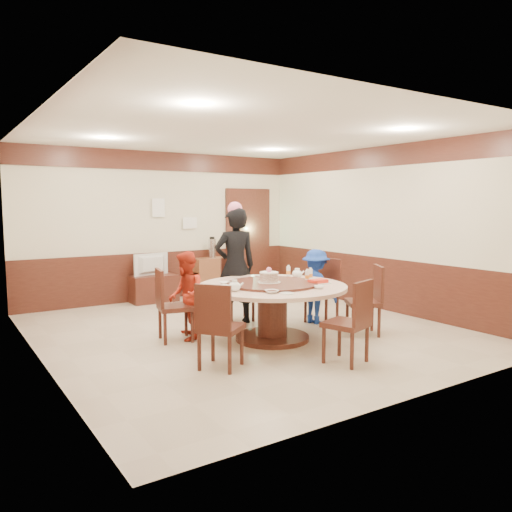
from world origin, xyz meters
TOP-DOWN VIEW (x-y plane):
  - room at (0.01, 0.01)m, footprint 6.00×6.04m
  - banquet_table at (0.04, -0.60)m, footprint 1.98×1.98m
  - chair_0 at (1.29, -0.17)m, footprint 0.57×0.56m
  - chair_1 at (0.25, 0.65)m, footprint 0.51×0.52m
  - chair_2 at (-1.09, 0.08)m, footprint 0.53×0.52m
  - chair_3 at (-1.12, -1.24)m, footprint 0.62×0.62m
  - chair_4 at (0.19, -1.88)m, footprint 0.55×0.56m
  - chair_5 at (1.28, -1.08)m, footprint 0.61×0.60m
  - person_standing at (0.11, 0.48)m, footprint 0.72×0.55m
  - person_red at (-0.92, 0.06)m, footprint 0.64×0.71m
  - person_blue at (1.13, -0.19)m, footprint 0.57×0.81m
  - birthday_cake at (-0.00, -0.57)m, footprint 0.31×0.31m
  - teapot_left at (-0.64, -0.76)m, footprint 0.17×0.15m
  - teapot_right at (0.67, -0.32)m, footprint 0.17×0.15m
  - bowl_0 at (-0.48, -0.23)m, footprint 0.14×0.14m
  - bowl_1 at (0.35, -1.19)m, footprint 0.13×0.13m
  - bowl_2 at (-0.33, -1.11)m, footprint 0.16×0.16m
  - bowl_3 at (0.65, -0.71)m, footprint 0.15×0.15m
  - bowl_4 at (-0.63, -0.47)m, footprint 0.14×0.14m
  - bowl_5 at (0.22, 0.01)m, footprint 0.13×0.13m
  - saucer_near at (-0.21, -1.25)m, footprint 0.18×0.18m
  - saucer_far at (0.49, -0.10)m, footprint 0.18×0.18m
  - shrimp_platter at (0.58, -0.90)m, footprint 0.30×0.20m
  - bottle_0 at (0.58, -0.66)m, footprint 0.06×0.06m
  - bottle_1 at (0.71, -0.58)m, footprint 0.06×0.06m
  - bottle_2 at (0.63, -0.17)m, footprint 0.06×0.06m
  - tv_stand at (-0.32, 2.75)m, footprint 0.85×0.45m
  - television at (-0.32, 2.75)m, footprint 0.71×0.21m
  - side_cabinet at (0.95, 2.78)m, footprint 0.80×0.40m
  - thermos at (0.94, 2.78)m, footprint 0.15×0.15m
  - notice_left at (-0.10, 2.96)m, footprint 0.25×0.00m
  - notice_right at (0.55, 2.96)m, footprint 0.30×0.00m

SIDE VIEW (x-z plane):
  - tv_stand at x=-0.32m, z-range 0.00..0.50m
  - chair_0 at x=1.29m, z-range -0.18..0.79m
  - chair_1 at x=0.25m, z-range -0.18..0.79m
  - chair_2 at x=-1.09m, z-range -0.18..0.79m
  - chair_3 at x=-1.12m, z-range -0.18..0.79m
  - chair_4 at x=0.19m, z-range -0.18..0.79m
  - chair_5 at x=1.28m, z-range -0.18..0.79m
  - side_cabinet at x=0.95m, z-range 0.00..0.75m
  - banquet_table at x=0.04m, z-range 0.14..0.92m
  - person_blue at x=1.13m, z-range 0.00..1.14m
  - person_red at x=-0.92m, z-range 0.00..1.19m
  - television at x=-0.32m, z-range 0.50..0.91m
  - saucer_near at x=-0.21m, z-range 0.75..0.76m
  - saucer_far at x=0.49m, z-range 0.75..0.76m
  - bowl_4 at x=-0.63m, z-range 0.75..0.79m
  - bowl_0 at x=-0.48m, z-range 0.75..0.79m
  - bowl_2 at x=-0.33m, z-range 0.75..0.79m
  - bowl_5 at x=0.22m, z-range 0.75..0.79m
  - bowl_1 at x=0.35m, z-range 0.75..0.79m
  - bowl_3 at x=0.65m, z-range 0.75..0.80m
  - shrimp_platter at x=0.58m, z-range 0.75..0.81m
  - teapot_left at x=-0.64m, z-range 0.75..0.87m
  - teapot_right at x=0.67m, z-range 0.75..0.87m
  - bottle_0 at x=0.58m, z-range 0.75..0.91m
  - bottle_1 at x=0.71m, z-range 0.75..0.91m
  - bottle_2 at x=0.63m, z-range 0.75..0.91m
  - birthday_cake at x=0.00m, z-range 0.75..0.95m
  - person_standing at x=0.11m, z-range 0.00..1.77m
  - thermos at x=0.94m, z-range 0.75..1.13m
  - room at x=0.01m, z-range -0.34..2.50m
  - notice_right at x=0.55m, z-range 1.34..1.56m
  - notice_left at x=-0.10m, z-range 1.57..1.93m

